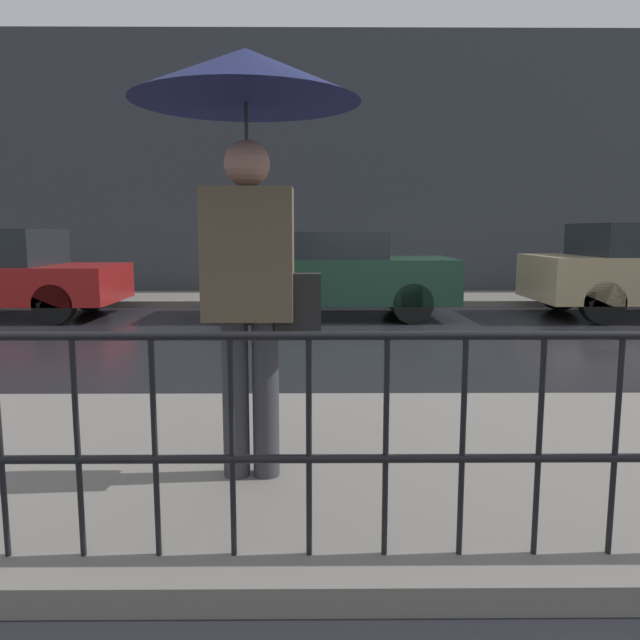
# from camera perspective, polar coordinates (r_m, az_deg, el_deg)

# --- Properties ---
(ground_plane) EXTENTS (80.00, 80.00, 0.00)m
(ground_plane) POSITION_cam_1_polar(r_m,az_deg,el_deg) (8.47, 7.75, -1.64)
(ground_plane) COLOR black
(sidewalk_near) EXTENTS (28.00, 2.79, 0.12)m
(sidewalk_near) POSITION_cam_1_polar(r_m,az_deg,el_deg) (3.99, 17.61, -12.41)
(sidewalk_near) COLOR slate
(sidewalk_near) RESTS_ON ground_plane
(sidewalk_far) EXTENTS (28.00, 2.06, 0.12)m
(sidewalk_far) POSITION_cam_1_polar(r_m,az_deg,el_deg) (12.74, 4.99, 1.98)
(sidewalk_far) COLOR slate
(sidewalk_far) RESTS_ON ground_plane
(lane_marking) EXTENTS (25.20, 0.12, 0.01)m
(lane_marking) POSITION_cam_1_polar(r_m,az_deg,el_deg) (8.47, 7.75, -1.61)
(lane_marking) COLOR gold
(lane_marking) RESTS_ON ground_plane
(building_storefront) EXTENTS (28.00, 0.30, 5.60)m
(building_storefront) POSITION_cam_1_polar(r_m,az_deg,el_deg) (13.90, 4.66, 13.82)
(building_storefront) COLOR #383D42
(building_storefront) RESTS_ON ground_plane
(railing_foreground) EXTENTS (12.00, 0.04, 0.93)m
(railing_foreground) POSITION_cam_1_polar(r_m,az_deg,el_deg) (2.78, 25.54, -8.04)
(railing_foreground) COLOR black
(railing_foreground) RESTS_ON sidewalk_near
(pedestrian) EXTENTS (1.15, 1.15, 2.21)m
(pedestrian) POSITION_cam_1_polar(r_m,az_deg,el_deg) (3.28, -6.66, 16.15)
(pedestrian) COLOR #333338
(pedestrian) RESTS_ON sidewalk_near
(car_dark_green) EXTENTS (4.02, 1.75, 1.41)m
(car_dark_green) POSITION_cam_1_polar(r_m,az_deg,el_deg) (10.34, 0.80, 4.30)
(car_dark_green) COLOR #193828
(car_dark_green) RESTS_ON ground_plane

